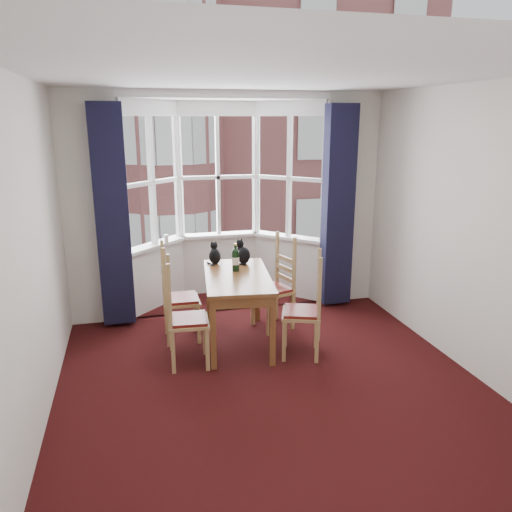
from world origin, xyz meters
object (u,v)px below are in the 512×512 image
object	(u,v)px
chair_right_far	(279,289)
cat_right	(243,254)
chair_left_near	(180,322)
chair_right_near	(310,314)
cat_left	(215,255)
wine_bottle	(236,259)
candle_tall	(166,239)
chair_left_far	(173,301)
dining_table	(237,285)

from	to	relation	value
chair_right_far	cat_right	xyz separation A→B (m)	(-0.42, 0.11, 0.44)
chair_left_near	cat_right	xyz separation A→B (m)	(0.85, 0.83, 0.44)
chair_left_near	chair_right_far	bearing A→B (deg)	29.55
chair_right_near	cat_left	bearing A→B (deg)	129.48
cat_left	wine_bottle	bearing A→B (deg)	-63.39
chair_right_far	candle_tall	world-z (taller)	candle_tall
chair_left_far	chair_right_far	size ratio (longest dim) A/B	1.00
chair_right_far	wine_bottle	xyz separation A→B (m)	(-0.57, -0.18, 0.47)
dining_table	cat_right	distance (m)	0.53
cat_left	candle_tall	size ratio (longest dim) A/B	2.36
dining_table	cat_left	xyz separation A→B (m)	(-0.16, 0.51, 0.21)
dining_table	chair_left_near	size ratio (longest dim) A/B	1.50
dining_table	chair_left_near	world-z (taller)	chair_left_near
cat_left	dining_table	bearing A→B (deg)	-72.53
dining_table	candle_tall	distance (m)	1.55
cat_left	cat_right	distance (m)	0.34
candle_tall	wine_bottle	bearing A→B (deg)	-60.81
wine_bottle	candle_tall	xyz separation A→B (m)	(-0.68, 1.22, -0.01)
cat_left	cat_right	xyz separation A→B (m)	(0.33, -0.07, 0.01)
dining_table	chair_right_near	distance (m)	0.87
chair_right_near	cat_right	bearing A→B (deg)	118.20
chair_left_far	wine_bottle	distance (m)	0.85
cat_left	candle_tall	bearing A→B (deg)	120.21
chair_right_far	candle_tall	bearing A→B (deg)	140.10
dining_table	wine_bottle	bearing A→B (deg)	84.14
cat_left	wine_bottle	size ratio (longest dim) A/B	0.85
dining_table	cat_left	bearing A→B (deg)	107.47
chair_left_near	cat_left	xyz separation A→B (m)	(0.52, 0.90, 0.43)
dining_table	cat_right	world-z (taller)	cat_right
chair_right_near	cat_left	distance (m)	1.39
dining_table	wine_bottle	xyz separation A→B (m)	(0.02, 0.16, 0.25)
chair_left_near	chair_right_far	size ratio (longest dim) A/B	1.00
chair_right_near	chair_right_far	bearing A→B (deg)	96.11
dining_table	chair_right_far	distance (m)	0.71
chair_left_near	chair_left_far	bearing A→B (deg)	90.80
dining_table	wine_bottle	distance (m)	0.30
dining_table	chair_left_near	distance (m)	0.82
chair_left_far	chair_right_far	xyz separation A→B (m)	(1.28, 0.09, 0.00)
chair_right_far	chair_right_near	bearing A→B (deg)	-83.89
dining_table	chair_left_far	xyz separation A→B (m)	(-0.69, 0.25, -0.22)
candle_tall	cat_right	bearing A→B (deg)	-48.28
chair_right_far	cat_left	bearing A→B (deg)	166.43
chair_left_near	chair_left_far	world-z (taller)	same
chair_left_far	chair_right_near	distance (m)	1.56
chair_left_far	wine_bottle	size ratio (longest dim) A/B	2.88
cat_right	candle_tall	distance (m)	1.25
chair_left_near	cat_right	bearing A→B (deg)	44.34
chair_right_far	wine_bottle	world-z (taller)	wine_bottle
cat_right	candle_tall	world-z (taller)	cat_right
chair_left_near	chair_right_far	xyz separation A→B (m)	(1.27, 0.72, 0.00)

